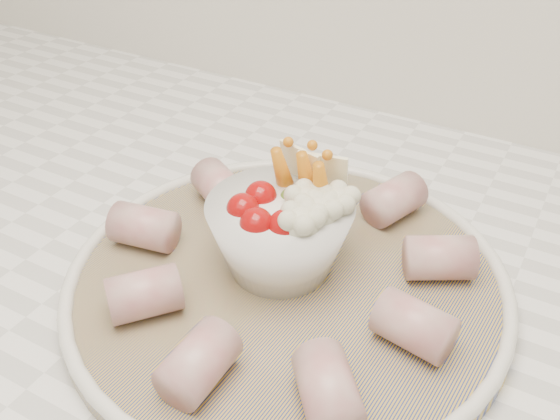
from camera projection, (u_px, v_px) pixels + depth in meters
The scene contains 3 objects.
serving_platter at pixel (287, 280), 0.53m from camera, with size 0.40×0.40×0.02m.
veggie_bowl at pixel (283, 229), 0.51m from camera, with size 0.12×0.12×0.10m.
cured_meat_rolls at pixel (287, 259), 0.52m from camera, with size 0.31×0.31×0.04m.
Camera 1 is at (0.02, 1.04, 1.29)m, focal length 40.00 mm.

